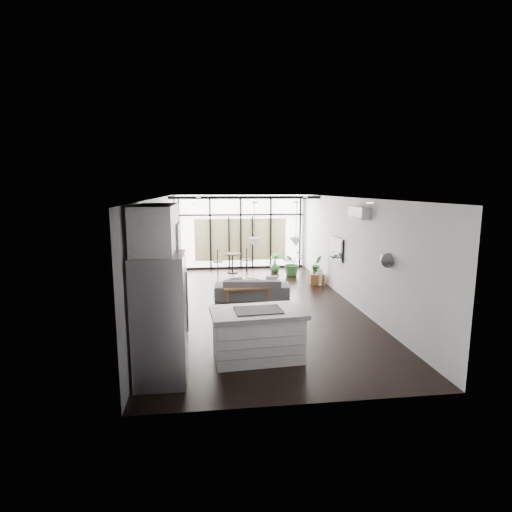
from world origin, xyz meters
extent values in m
cube|color=black|center=(0.00, 0.00, 0.00)|extent=(5.00, 10.00, 0.00)
cube|color=silver|center=(0.00, 0.00, 2.80)|extent=(5.00, 10.00, 0.00)
cube|color=silver|center=(-2.50, 0.00, 1.40)|extent=(0.02, 10.00, 2.80)
cube|color=silver|center=(2.50, 0.00, 1.40)|extent=(0.02, 10.00, 2.80)
cube|color=silver|center=(0.00, 5.00, 1.40)|extent=(5.00, 0.02, 2.80)
cube|color=silver|center=(0.00, -5.00, 1.40)|extent=(5.00, 0.02, 2.80)
cube|color=black|center=(0.00, 4.88, 1.40)|extent=(5.00, 0.20, 2.80)
cube|color=silver|center=(0.00, 4.00, 2.77)|extent=(4.70, 1.90, 0.06)
cube|color=beige|center=(0.00, 4.95, 1.10)|extent=(3.50, 0.02, 1.60)
cube|color=white|center=(-0.43, -3.38, 0.45)|extent=(1.72, 1.09, 0.90)
cube|color=black|center=(-0.43, -3.38, 0.91)|extent=(0.87, 0.61, 0.01)
cube|color=#97969B|center=(-2.06, -3.95, 1.02)|extent=(0.79, 0.99, 2.04)
cube|color=white|center=(-2.09, -3.15, 1.22)|extent=(0.63, 0.66, 2.44)
cube|color=white|center=(-2.12, -3.50, 2.35)|extent=(0.62, 1.75, 0.86)
cone|color=silver|center=(-0.40, -2.65, 2.02)|extent=(0.26, 0.26, 0.18)
cone|color=silver|center=(0.40, -2.65, 2.02)|extent=(0.26, 0.26, 0.18)
imported|color=#4D4D50|center=(-0.08, 0.54, 0.40)|extent=(2.09, 0.82, 0.80)
cube|color=brown|center=(-0.23, 0.21, 0.21)|extent=(1.32, 0.39, 0.42)
cylinder|color=silver|center=(-0.04, 1.44, 0.19)|extent=(0.56, 0.56, 0.39)
cube|color=brown|center=(2.18, 2.02, 0.17)|extent=(0.48, 0.48, 0.34)
imported|color=#2E6931|center=(1.67, 3.37, 0.35)|extent=(1.13, 1.17, 0.70)
imported|color=#2E6931|center=(1.16, 3.95, 0.19)|extent=(0.64, 0.78, 0.38)
imported|color=#2E6931|center=(2.18, 2.02, 0.47)|extent=(0.43, 0.65, 0.26)
cylinder|color=white|center=(2.25, 1.92, 0.26)|extent=(0.27, 0.27, 0.51)
cube|color=black|center=(-0.38, 4.09, 0.32)|extent=(1.42, 0.83, 0.64)
cube|color=black|center=(2.46, 1.00, 1.30)|extent=(0.05, 1.10, 0.65)
cube|color=silver|center=(2.38, -0.80, 2.45)|extent=(0.22, 0.90, 0.30)
cube|color=black|center=(-2.47, -0.50, 1.55)|extent=(0.04, 0.70, 0.90)
camera|label=1|loc=(-1.32, -10.12, 3.04)|focal=28.00mm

